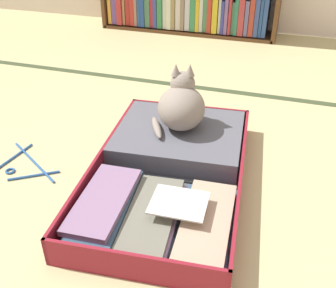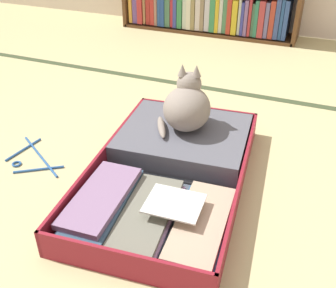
% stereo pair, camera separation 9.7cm
% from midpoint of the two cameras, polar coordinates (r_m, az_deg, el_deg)
% --- Properties ---
extents(ground_plane, '(10.00, 10.00, 0.00)m').
position_cam_midpoint_polar(ground_plane, '(1.45, -5.76, -11.07)').
color(ground_plane, '#C9BE85').
extents(tatami_border, '(4.80, 0.05, 0.00)m').
position_cam_midpoint_polar(tatami_border, '(2.39, 5.00, 7.79)').
color(tatami_border, '#3C4A2D').
rests_on(tatami_border, ground_plane).
extents(open_suitcase, '(0.66, 1.02, 0.11)m').
position_cam_midpoint_polar(open_suitcase, '(1.64, -1.29, -2.88)').
color(open_suitcase, maroon).
rests_on(open_suitcase, ground_plane).
extents(black_cat, '(0.28, 0.30, 0.27)m').
position_cam_midpoint_polar(black_cat, '(1.73, 0.36, 5.49)').
color(black_cat, gray).
rests_on(black_cat, open_suitcase).
extents(clothes_hanger, '(0.32, 0.26, 0.01)m').
position_cam_midpoint_polar(clothes_hanger, '(1.83, -21.00, -2.81)').
color(clothes_hanger, '#28599D').
rests_on(clothes_hanger, ground_plane).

